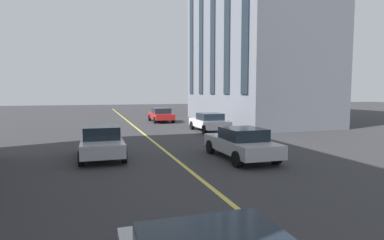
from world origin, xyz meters
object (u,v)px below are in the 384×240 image
at_px(car_silver_far, 102,142).
at_px(car_red_mid, 161,115).
at_px(car_silver_parked_b, 241,143).
at_px(car_white_near, 209,122).

xyz_separation_m(car_silver_far, car_red_mid, (16.15, -6.09, 0.00)).
distance_m(car_red_mid, car_silver_parked_b, 18.17).
bearing_deg(car_white_near, car_red_mid, 12.17).
height_order(car_red_mid, car_silver_parked_b, same).
bearing_deg(car_red_mid, car_silver_far, 159.34).
height_order(car_silver_far, car_silver_parked_b, car_silver_far).
bearing_deg(car_white_near, car_silver_parked_b, 167.52).
bearing_deg(car_silver_parked_b, car_silver_far, 70.87).
bearing_deg(car_silver_parked_b, car_red_mid, -0.88).
relative_size(car_silver_far, car_red_mid, 0.89).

